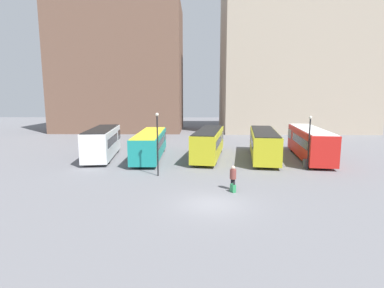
{
  "coord_description": "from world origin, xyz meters",
  "views": [
    {
      "loc": [
        -0.95,
        -17.73,
        6.56
      ],
      "look_at": [
        -1.41,
        10.09,
        2.19
      ],
      "focal_mm": 28.0,
      "sensor_mm": 36.0,
      "label": 1
    }
  ],
  "objects_px": {
    "suitcase": "(233,188)",
    "lamp_post_0": "(157,139)",
    "bus_0": "(103,142)",
    "bus_3": "(264,143)",
    "bus_1": "(150,144)",
    "bus_2": "(209,142)",
    "trash_bin": "(306,164)",
    "traveler": "(233,176)",
    "bus_4": "(309,142)",
    "lamp_post_1": "(309,138)"
  },
  "relations": [
    {
      "from": "suitcase",
      "to": "trash_bin",
      "type": "relative_size",
      "value": 0.95
    },
    {
      "from": "suitcase",
      "to": "trash_bin",
      "type": "bearing_deg",
      "value": -70.15
    },
    {
      "from": "lamp_post_0",
      "to": "suitcase",
      "type": "bearing_deg",
      "value": -36.48
    },
    {
      "from": "bus_1",
      "to": "traveler",
      "type": "height_order",
      "value": "bus_1"
    },
    {
      "from": "suitcase",
      "to": "bus_4",
      "type": "bearing_deg",
      "value": -62.47
    },
    {
      "from": "bus_3",
      "to": "lamp_post_1",
      "type": "height_order",
      "value": "lamp_post_1"
    },
    {
      "from": "suitcase",
      "to": "lamp_post_0",
      "type": "distance_m",
      "value": 7.75
    },
    {
      "from": "trash_bin",
      "to": "suitcase",
      "type": "bearing_deg",
      "value": -136.37
    },
    {
      "from": "bus_0",
      "to": "bus_4",
      "type": "relative_size",
      "value": 0.81
    },
    {
      "from": "bus_4",
      "to": "trash_bin",
      "type": "height_order",
      "value": "bus_4"
    },
    {
      "from": "bus_4",
      "to": "trash_bin",
      "type": "distance_m",
      "value": 5.35
    },
    {
      "from": "bus_1",
      "to": "bus_4",
      "type": "distance_m",
      "value": 17.26
    },
    {
      "from": "lamp_post_0",
      "to": "bus_0",
      "type": "bearing_deg",
      "value": 132.74
    },
    {
      "from": "bus_2",
      "to": "suitcase",
      "type": "bearing_deg",
      "value": -165.2
    },
    {
      "from": "lamp_post_1",
      "to": "traveler",
      "type": "bearing_deg",
      "value": -141.69
    },
    {
      "from": "traveler",
      "to": "bus_2",
      "type": "bearing_deg",
      "value": -17.47
    },
    {
      "from": "lamp_post_1",
      "to": "bus_0",
      "type": "bearing_deg",
      "value": 164.93
    },
    {
      "from": "bus_1",
      "to": "suitcase",
      "type": "distance_m",
      "value": 14.28
    },
    {
      "from": "lamp_post_1",
      "to": "trash_bin",
      "type": "xyz_separation_m",
      "value": [
        0.13,
        0.86,
        -2.52
      ]
    },
    {
      "from": "bus_3",
      "to": "lamp_post_0",
      "type": "relative_size",
      "value": 2.23
    },
    {
      "from": "bus_1",
      "to": "lamp_post_1",
      "type": "xyz_separation_m",
      "value": [
        15.11,
        -5.62,
        1.42
      ]
    },
    {
      "from": "bus_2",
      "to": "lamp_post_0",
      "type": "xyz_separation_m",
      "value": [
        -4.56,
        -7.83,
        1.47
      ]
    },
    {
      "from": "lamp_post_1",
      "to": "bus_2",
      "type": "bearing_deg",
      "value": 146.78
    },
    {
      "from": "traveler",
      "to": "suitcase",
      "type": "relative_size",
      "value": 2.19
    },
    {
      "from": "traveler",
      "to": "suitcase",
      "type": "xyz_separation_m",
      "value": [
        -0.05,
        -0.51,
        -0.77
      ]
    },
    {
      "from": "bus_0",
      "to": "bus_1",
      "type": "bearing_deg",
      "value": -94.89
    },
    {
      "from": "suitcase",
      "to": "lamp_post_0",
      "type": "height_order",
      "value": "lamp_post_0"
    },
    {
      "from": "suitcase",
      "to": "bus_3",
      "type": "bearing_deg",
      "value": -45.26
    },
    {
      "from": "bus_1",
      "to": "lamp_post_0",
      "type": "relative_size",
      "value": 2.2
    },
    {
      "from": "trash_bin",
      "to": "bus_4",
      "type": "bearing_deg",
      "value": 67.03
    },
    {
      "from": "bus_1",
      "to": "bus_2",
      "type": "relative_size",
      "value": 1.07
    },
    {
      "from": "bus_0",
      "to": "lamp_post_1",
      "type": "bearing_deg",
      "value": -111.78
    },
    {
      "from": "bus_2",
      "to": "bus_4",
      "type": "bearing_deg",
      "value": -81.44
    },
    {
      "from": "bus_1",
      "to": "lamp_post_0",
      "type": "distance_m",
      "value": 8.11
    },
    {
      "from": "bus_0",
      "to": "lamp_post_0",
      "type": "bearing_deg",
      "value": -143.97
    },
    {
      "from": "bus_3",
      "to": "traveler",
      "type": "bearing_deg",
      "value": 166.34
    },
    {
      "from": "bus_3",
      "to": "suitcase",
      "type": "height_order",
      "value": "bus_3"
    },
    {
      "from": "bus_2",
      "to": "suitcase",
      "type": "height_order",
      "value": "bus_2"
    },
    {
      "from": "bus_3",
      "to": "lamp_post_1",
      "type": "relative_size",
      "value": 2.4
    },
    {
      "from": "suitcase",
      "to": "bus_2",
      "type": "bearing_deg",
      "value": -17.96
    },
    {
      "from": "traveler",
      "to": "lamp_post_1",
      "type": "bearing_deg",
      "value": -75.46
    },
    {
      "from": "lamp_post_0",
      "to": "bus_4",
      "type": "bearing_deg",
      "value": 26.67
    },
    {
      "from": "bus_3",
      "to": "suitcase",
      "type": "relative_size",
      "value": 14.67
    },
    {
      "from": "bus_0",
      "to": "bus_3",
      "type": "distance_m",
      "value": 17.47
    },
    {
      "from": "lamp_post_1",
      "to": "trash_bin",
      "type": "height_order",
      "value": "lamp_post_1"
    },
    {
      "from": "bus_4",
      "to": "lamp_post_1",
      "type": "bearing_deg",
      "value": 166.68
    },
    {
      "from": "bus_4",
      "to": "traveler",
      "type": "relative_size",
      "value": 6.91
    },
    {
      "from": "bus_3",
      "to": "lamp_post_1",
      "type": "xyz_separation_m",
      "value": [
        2.8,
        -5.51,
        1.29
      ]
    },
    {
      "from": "bus_0",
      "to": "trash_bin",
      "type": "distance_m",
      "value": 20.95
    },
    {
      "from": "bus_3",
      "to": "trash_bin",
      "type": "relative_size",
      "value": 13.88
    }
  ]
}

